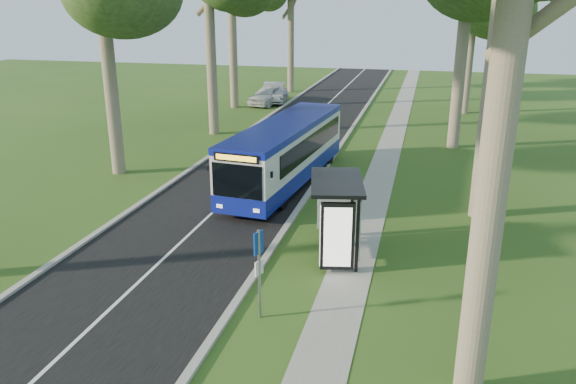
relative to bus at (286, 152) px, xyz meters
The scene contains 12 objects.
ground 8.64m from the bus, 80.10° to the right, with size 120.00×120.00×0.00m, color #2D4D18.
road 3.05m from the bus, 141.35° to the left, with size 7.00×100.00×0.02m, color black.
kerb_east 2.67m from the bus, 48.17° to the left, with size 0.25×100.00×0.12m, color #9E9B93.
kerb_west 5.97m from the bus, 163.59° to the left, with size 0.25×100.00×0.12m, color #9E9B93.
centre_line 3.05m from the bus, 141.35° to the left, with size 0.12×100.00×0.01m, color white.
footpath 5.01m from the bus, 20.09° to the left, with size 1.50×100.00×0.02m, color gray.
bus is the anchor object (origin of this frame).
bus_stop_sign 12.61m from the bus, 79.20° to the right, with size 0.18×0.36×2.70m.
bus_shelter 9.00m from the bus, 64.40° to the right, with size 2.37×3.52×2.78m.
litter_bin 4.57m from the bus, 50.01° to the right, with size 0.51×0.51×0.89m.
car_white 22.77m from the bus, 108.14° to the left, with size 1.96×4.87×1.66m, color silver.
car_silver 23.96m from the bus, 106.85° to the left, with size 1.82×5.21×1.72m, color #A2A4AA.
Camera 1 is at (5.10, -17.48, 8.57)m, focal length 35.00 mm.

